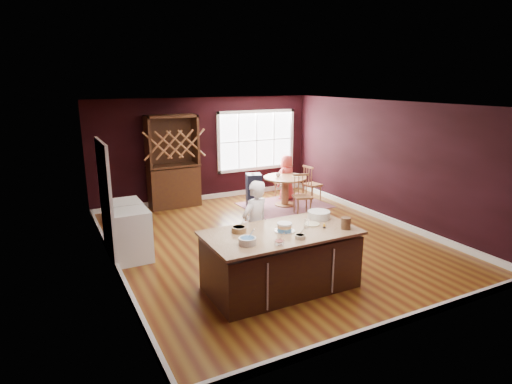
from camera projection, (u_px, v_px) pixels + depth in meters
room_shell at (270, 175)px, 8.25m from camera, size 7.00×7.00×7.00m
window at (256, 140)px, 11.86m from camera, size 2.36×0.10×1.66m
doorway at (106, 203)px, 7.53m from camera, size 0.08×1.26×2.13m
kitchen_island at (281, 261)px, 6.55m from camera, size 2.32×1.21×0.92m
dining_table at (285, 185)px, 10.86m from camera, size 1.10×1.10×0.75m
baker at (255, 226)px, 7.11m from camera, size 0.66×0.54×1.55m
layer_cake at (285, 227)px, 6.43m from camera, size 0.31×0.31×0.13m
bowl_blue at (247, 241)px, 5.92m from camera, size 0.25×0.25×0.10m
bowl_yellow at (239, 229)px, 6.39m from camera, size 0.23×0.23×0.08m
bowl_pink at (279, 242)px, 5.93m from camera, size 0.14×0.14×0.05m
bowl_olive at (300, 237)px, 6.14m from camera, size 0.16×0.16×0.06m
drinking_glass at (307, 224)px, 6.54m from camera, size 0.08×0.08×0.15m
dinner_plate at (312, 224)px, 6.74m from camera, size 0.25×0.25×0.02m
white_tub at (319, 215)px, 7.02m from camera, size 0.37×0.37×0.13m
stoneware_crock at (346, 223)px, 6.53m from camera, size 0.15×0.15×0.18m
toy_figurine at (324, 226)px, 6.57m from camera, size 0.05×0.05×0.08m
rug at (285, 205)px, 11.00m from camera, size 2.17×1.73×0.01m
chair_east at (312, 183)px, 11.29m from camera, size 0.44×0.46×0.98m
chair_south at (303, 195)px, 10.14m from camera, size 0.50×0.48×0.97m
chair_north at (283, 181)px, 11.67m from camera, size 0.44×0.42×0.91m
seated_woman at (287, 177)px, 11.39m from camera, size 0.70×0.59×1.21m
high_chair at (254, 190)px, 10.77m from camera, size 0.45×0.45×0.89m
toddler at (253, 175)px, 10.76m from camera, size 0.18×0.14×0.26m
table_plate at (296, 177)px, 10.81m from camera, size 0.19×0.19×0.01m
table_cup at (278, 175)px, 10.81m from camera, size 0.15×0.15×0.09m
hutch at (173, 162)px, 10.64m from camera, size 1.26×0.52×2.31m
washer at (131, 236)px, 7.55m from camera, size 0.64×0.62×0.93m
dryer at (124, 225)px, 8.10m from camera, size 0.64×0.62×0.93m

